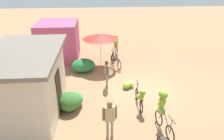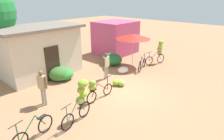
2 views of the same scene
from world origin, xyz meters
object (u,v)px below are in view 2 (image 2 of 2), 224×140
(market_umbrella, at_px, (133,36))
(produce_sack, at_px, (123,70))
(banana_pile_on_ground, at_px, (119,83))
(building_low, at_px, (40,50))
(person_bystander, at_px, (106,63))
(bicycle_center_loaded, at_px, (96,88))
(shop_pink, at_px, (116,37))
(bicycle_near_pile, at_px, (80,97))
(bicycle_rightmost, at_px, (159,50))
(bicycle_leftmost, at_px, (33,132))
(person_vendor, at_px, (42,84))
(bicycle_by_shop, at_px, (142,65))

(market_umbrella, distance_m, produce_sack, 2.55)
(banana_pile_on_ground, bearing_deg, building_low, 111.18)
(market_umbrella, height_order, produce_sack, market_umbrella)
(person_bystander, bearing_deg, bicycle_center_loaded, -147.31)
(produce_sack, bearing_deg, market_umbrella, 15.88)
(shop_pink, relative_size, bicycle_near_pile, 1.89)
(bicycle_center_loaded, bearing_deg, bicycle_rightmost, 4.38)
(person_bystander, bearing_deg, building_low, 120.11)
(bicycle_center_loaded, xyz_separation_m, banana_pile_on_ground, (2.02, 0.27, -0.50))
(bicycle_leftmost, bearing_deg, bicycle_near_pile, -7.91)
(person_bystander, bearing_deg, bicycle_near_pile, -150.46)
(bicycle_near_pile, xyz_separation_m, bicycle_center_loaded, (1.37, 0.61, -0.32))
(market_umbrella, bearing_deg, banana_pile_on_ground, -156.13)
(bicycle_near_pile, bearing_deg, person_vendor, 100.03)
(bicycle_leftmost, height_order, bicycle_near_pile, bicycle_near_pile)
(market_umbrella, relative_size, person_bystander, 1.48)
(building_low, bearing_deg, person_bystander, -59.89)
(bicycle_leftmost, bearing_deg, building_low, 57.78)
(bicycle_center_loaded, xyz_separation_m, produce_sack, (3.62, 1.24, -0.45))
(person_vendor, bearing_deg, shop_pink, 20.17)
(bicycle_by_shop, bearing_deg, banana_pile_on_ground, -171.82)
(market_umbrella, xyz_separation_m, bicycle_near_pile, (-6.65, -2.32, -1.10))
(bicycle_leftmost, bearing_deg, person_bystander, 18.03)
(bicycle_near_pile, distance_m, person_bystander, 4.18)
(banana_pile_on_ground, distance_m, produce_sack, 1.87)
(bicycle_center_loaded, height_order, person_bystander, person_bystander)
(shop_pink, distance_m, person_vendor, 9.31)
(shop_pink, height_order, market_umbrella, shop_pink)
(shop_pink, distance_m, bicycle_rightmost, 4.25)
(produce_sack, bearing_deg, banana_pile_on_ground, -148.75)
(bicycle_by_shop, bearing_deg, shop_pink, 63.82)
(banana_pile_on_ground, distance_m, person_bystander, 1.45)
(building_low, relative_size, person_vendor, 2.97)
(bicycle_near_pile, relative_size, person_vendor, 1.02)
(bicycle_near_pile, xyz_separation_m, banana_pile_on_ground, (3.40, 0.88, -0.83))
(building_low, xyz_separation_m, bicycle_by_shop, (4.82, -4.39, -1.17))
(bicycle_center_loaded, xyz_separation_m, person_vendor, (-1.76, 1.56, 0.35))
(bicycle_by_shop, xyz_separation_m, person_bystander, (-2.71, 0.76, 0.61))
(bicycle_by_shop, xyz_separation_m, person_vendor, (-6.73, 0.86, 0.66))
(market_umbrella, distance_m, bicycle_rightmost, 2.28)
(banana_pile_on_ground, bearing_deg, bicycle_leftmost, -173.37)
(building_low, distance_m, bicycle_center_loaded, 5.15)
(bicycle_leftmost, height_order, bicycle_center_loaded, bicycle_center_loaded)
(market_umbrella, distance_m, person_vendor, 7.12)
(shop_pink, bearing_deg, bicycle_leftmost, -153.48)
(banana_pile_on_ground, height_order, person_bystander, person_bystander)
(market_umbrella, height_order, bicycle_by_shop, market_umbrella)
(bicycle_by_shop, height_order, banana_pile_on_ground, bicycle_by_shop)
(bicycle_leftmost, height_order, bicycle_by_shop, bicycle_leftmost)
(shop_pink, distance_m, produce_sack, 5.00)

